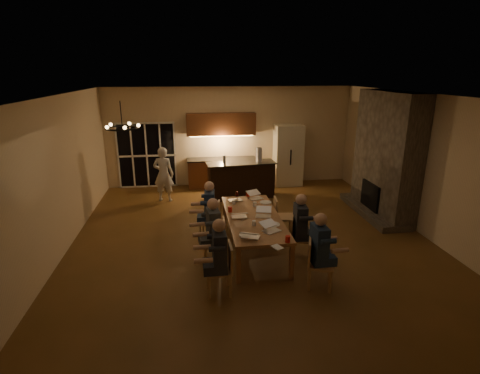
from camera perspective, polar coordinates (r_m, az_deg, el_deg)
name	(u,v)px	position (r m, az deg, el deg)	size (l,w,h in m)	color
floor	(252,240)	(8.59, 1.79, -8.04)	(9.00, 9.00, 0.00)	brown
back_wall	(230,137)	(12.42, -1.59, 7.69)	(8.00, 0.04, 3.20)	tan
left_wall	(55,179)	(8.38, -26.34, 1.12)	(0.04, 9.00, 3.20)	tan
right_wall	(426,166)	(9.55, 26.46, 2.92)	(0.04, 9.00, 3.20)	tan
ceiling	(253,94)	(7.77, 2.02, 13.93)	(8.00, 9.00, 0.04)	white
french_doors	(147,156)	(12.48, -14.01, 4.66)	(1.86, 0.08, 2.10)	black
fireplace	(386,155)	(10.38, 21.38, 4.58)	(0.58, 2.50, 3.20)	#5E564A
kitchenette	(222,151)	(12.15, -2.83, 5.54)	(2.24, 0.68, 2.40)	#5E2D1B
refrigerator	(288,155)	(12.52, 7.33, 4.84)	(0.90, 0.68, 2.00)	beige
dining_table	(253,233)	(8.02, 2.02, -7.00)	(1.10, 2.72, 0.75)	#A06A40
bar_island	(241,180)	(11.21, 0.15, 1.07)	(2.03, 0.68, 1.08)	black
chair_left_near	(219,269)	(6.53, -3.26, -12.38)	(0.44, 0.44, 0.89)	tan
chair_left_mid	(214,241)	(7.52, -3.96, -8.20)	(0.44, 0.44, 0.89)	tan
chair_left_far	(209,221)	(8.46, -4.67, -5.20)	(0.44, 0.44, 0.89)	tan
chair_right_near	(320,264)	(6.83, 12.15, -11.39)	(0.44, 0.44, 0.89)	tan
chair_right_mid	(301,237)	(7.75, 9.33, -7.60)	(0.44, 0.44, 0.89)	tan
chair_right_far	(284,216)	(8.75, 6.70, -4.48)	(0.44, 0.44, 0.89)	tan
person_left_near	(220,257)	(6.38, -3.12, -10.67)	(0.60, 0.60, 1.38)	#262931
person_right_near	(319,250)	(6.74, 11.89, -9.42)	(0.60, 0.60, 1.38)	navy
person_left_mid	(213,232)	(7.31, -4.07, -6.85)	(0.60, 0.60, 1.38)	#3E4449
person_right_mid	(300,227)	(7.62, 9.10, -6.02)	(0.60, 0.60, 1.38)	#262931
person_left_far	(210,211)	(8.35, -4.62, -3.70)	(0.60, 0.60, 1.38)	navy
standing_person	(164,174)	(11.05, -11.57, 1.91)	(0.59, 0.39, 1.61)	silver
chandelier	(122,128)	(6.72, -17.49, 8.58)	(0.57, 0.57, 0.03)	black
laptop_a	(251,231)	(6.90, 1.66, -6.78)	(0.32, 0.28, 0.23)	silver
laptop_b	(272,226)	(7.16, 4.86, -5.90)	(0.32, 0.28, 0.23)	silver
laptop_c	(239,212)	(7.81, -0.16, -3.81)	(0.32, 0.28, 0.23)	silver
laptop_d	(263,211)	(7.85, 3.60, -3.74)	(0.32, 0.28, 0.23)	silver
laptop_e	(235,196)	(8.79, -0.79, -1.36)	(0.32, 0.28, 0.23)	silver
laptop_f	(256,194)	(8.92, 2.41, -1.10)	(0.32, 0.28, 0.23)	silver
mug_front	(254,223)	(7.42, 2.14, -5.52)	(0.08, 0.08, 0.10)	white
mug_mid	(255,204)	(8.44, 2.26, -2.63)	(0.09, 0.09, 0.10)	white
mug_back	(234,202)	(8.57, -0.95, -2.31)	(0.08, 0.08, 0.10)	white
redcup_near	(288,239)	(6.78, 7.29, -7.88)	(0.09, 0.09, 0.12)	red
redcup_mid	(230,209)	(8.10, -1.52, -3.42)	(0.09, 0.09, 0.12)	red
redcup_far	(248,194)	(9.12, 1.23, -1.01)	(0.10, 0.10, 0.12)	red
can_silver	(265,227)	(7.25, 3.80, -6.05)	(0.06, 0.06, 0.12)	#B2B2B7
can_cola	(237,194)	(9.08, -0.47, -1.08)	(0.07, 0.07, 0.12)	#3F0F0C
can_right	(270,209)	(8.14, 4.56, -3.37)	(0.07, 0.07, 0.12)	#B2B2B7
plate_near	(273,224)	(7.49, 5.04, -5.69)	(0.28, 0.28, 0.02)	white
plate_left	(245,235)	(7.00, 0.77, -7.34)	(0.22, 0.22, 0.02)	white
plate_far	(266,202)	(8.70, 3.94, -2.34)	(0.27, 0.27, 0.02)	white
notepad	(277,247)	(6.59, 5.71, -9.11)	(0.15, 0.20, 0.01)	white
bar_bottle	(224,159)	(10.95, -2.40, 4.23)	(0.08, 0.08, 0.24)	#99999E
bar_blender	(259,155)	(11.13, 2.89, 4.94)	(0.14, 0.14, 0.43)	silver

